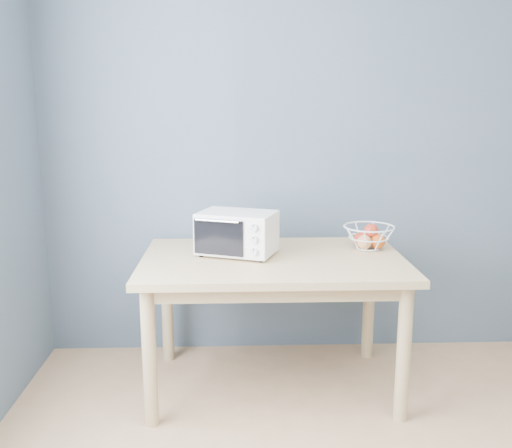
{
  "coord_description": "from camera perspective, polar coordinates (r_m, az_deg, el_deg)",
  "views": [
    {
      "loc": [
        -0.82,
        -1.24,
        1.55
      ],
      "look_at": [
        -0.71,
        1.71,
        0.93
      ],
      "focal_mm": 40.0,
      "sensor_mm": 36.0,
      "label": 1
    }
  ],
  "objects": [
    {
      "name": "dining_table",
      "position": [
        3.08,
        1.7,
        -5.15
      ],
      "size": [
        1.4,
        0.9,
        0.75
      ],
      "color": "tan",
      "rests_on": "ground"
    },
    {
      "name": "toaster_oven",
      "position": [
        3.08,
        -2.19,
        -0.83
      ],
      "size": [
        0.47,
        0.39,
        0.24
      ],
      "rotation": [
        0.0,
        0.0,
        -0.36
      ],
      "color": "white",
      "rests_on": "dining_table"
    },
    {
      "name": "fruit_basket",
      "position": [
        3.27,
        11.18,
        -1.27
      ],
      "size": [
        0.38,
        0.38,
        0.15
      ],
      "rotation": [
        0.0,
        0.0,
        -0.41
      ],
      "color": "white",
      "rests_on": "dining_table"
    }
  ]
}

